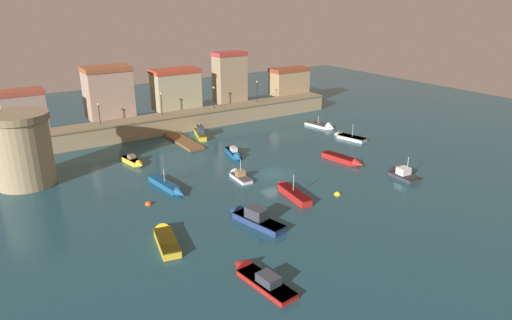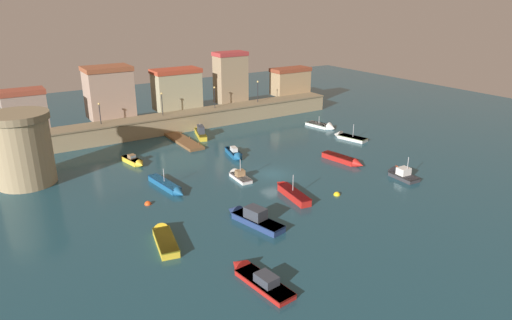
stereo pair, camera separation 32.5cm
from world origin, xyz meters
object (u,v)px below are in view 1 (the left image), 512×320
Objects in this scene: mooring_buoy_1 at (337,195)px; moored_boat_9 at (257,276)px; moored_boat_10 at (291,192)px; moored_boat_0 at (324,126)px; moored_boat_5 at (238,175)px; moored_boat_2 at (399,173)px; mooring_buoy_0 at (149,205)px; mooring_buoy_2 at (396,168)px; fortress_tower at (22,149)px; quay_lamp_0 at (99,110)px; moored_boat_8 at (346,137)px; quay_lamp_2 at (214,94)px; moored_boat_3 at (168,186)px; quay_lamp_1 at (161,101)px; moored_boat_12 at (235,154)px; moored_boat_7 at (134,161)px; moored_boat_11 at (165,237)px; moored_boat_6 at (345,160)px; moored_boat_4 at (200,132)px; quay_lamp_3 at (257,88)px; moored_boat_1 at (252,217)px.

moored_boat_9 is at bearing -151.96° from mooring_buoy_1.
moored_boat_0 is at bearing -40.71° from moored_boat_10.
moored_boat_5 is at bearing -33.35° from moored_boat_9.
mooring_buoy_0 is at bearing 75.38° from moored_boat_2.
moored_boat_9 reaches higher than mooring_buoy_2.
moored_boat_2 is 30.39m from mooring_buoy_0.
fortress_tower is at bearing 153.70° from mooring_buoy_2.
quay_lamp_0 is at bearing 28.72° from moored_boat_10.
moored_boat_8 is at bearing -59.65° from moored_boat_9.
quay_lamp_2 is at bearing -5.35° from moored_boat_10.
moored_boat_2 is 28.15m from moored_boat_3.
fortress_tower is 16.78m from quay_lamp_0.
moored_boat_2 is 6.69× the size of mooring_buoy_2.
quay_lamp_1 is 38.48m from moored_boat_2.
quay_lamp_1 is 0.53× the size of moored_boat_9.
moored_boat_12 is (-19.01, 2.02, 0.13)m from moored_boat_8.
quay_lamp_1 is 37.60m from mooring_buoy_2.
quay_lamp_1 is 15.83m from moored_boat_7.
moored_boat_8 is (5.71, 15.49, -0.12)m from moored_boat_2.
quay_lamp_1 is 0.51× the size of moored_boat_3.
moored_boat_8 is at bearing -56.42° from moored_boat_11.
moored_boat_9 is at bearing -82.96° from mooring_buoy_0.
moored_boat_6 is at bearing 72.21° from moored_boat_3.
moored_boat_7 is (-9.17, 11.57, 0.09)m from moored_boat_5.
quay_lamp_2 is at bearing 133.99° from moored_boat_3.
quay_lamp_1 is at bearing 29.39° from moored_boat_2.
fortress_tower is 1.30× the size of moored_boat_6.
moored_boat_3 reaches higher than moored_boat_7.
mooring_buoy_1 is at bearing -157.70° from moored_boat_4.
moored_boat_4 is at bearing -8.75° from moored_boat_5.
quay_lamp_3 is at bearing 0.80° from moored_boat_2.
moored_boat_0 is at bearing -26.75° from quay_lamp_1.
moored_boat_7 is (-13.16, -7.02, -0.22)m from moored_boat_4.
fortress_tower is 2.32× the size of quay_lamp_1.
moored_boat_9 is 10.08× the size of mooring_buoy_2.
moored_boat_5 is at bearing -110.69° from moored_boat_6.
moored_boat_6 is 8.74× the size of mooring_buoy_1.
moored_boat_6 is at bearing -3.58° from mooring_buoy_0.
moored_boat_7 is 21.62m from moored_boat_11.
quay_lamp_2 is 0.54× the size of moored_boat_4.
quay_lamp_3 is 0.53× the size of moored_boat_3.
moored_boat_8 reaches higher than moored_boat_3.
mooring_buoy_1 is at bearing -78.67° from quay_lamp_1.
moored_boat_0 is at bearing -0.52° from fortress_tower.
moored_boat_1 is at bearing -179.83° from moored_boat_4.
mooring_buoy_0 is (-2.22, 17.94, -0.34)m from moored_boat_9.
moored_boat_11 is (-3.52, -33.20, -4.68)m from quay_lamp_0.
moored_boat_3 reaches higher than mooring_buoy_1.
moored_boat_1 is at bearing -0.57° from moored_boat_7.
moored_boat_6 is at bearing 42.55° from mooring_buoy_1.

